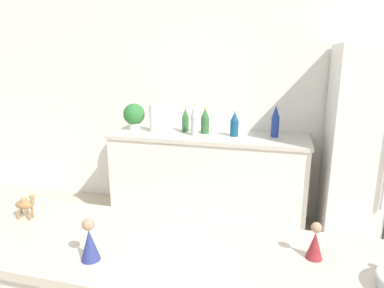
# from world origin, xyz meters

# --- Properties ---
(wall_back) EXTENTS (8.00, 0.06, 2.55)m
(wall_back) POSITION_xyz_m (0.00, 2.73, 1.27)
(wall_back) COLOR white
(wall_back) RESTS_ON ground_plane
(back_counter) EXTENTS (1.88, 0.63, 0.89)m
(back_counter) POSITION_xyz_m (-0.29, 2.40, 0.44)
(back_counter) COLOR silver
(back_counter) RESTS_ON ground_plane
(refrigerator) EXTENTS (0.86, 0.73, 1.71)m
(refrigerator) POSITION_xyz_m (1.20, 2.33, 0.85)
(refrigerator) COLOR silver
(refrigerator) RESTS_ON ground_plane
(potted_plant) EXTENTS (0.22, 0.22, 0.26)m
(potted_plant) POSITION_xyz_m (-1.07, 2.43, 1.03)
(potted_plant) COLOR silver
(potted_plant) RESTS_ON back_counter
(paper_towel_roll) EXTENTS (0.11, 0.11, 0.27)m
(paper_towel_roll) POSITION_xyz_m (-0.83, 2.39, 1.02)
(paper_towel_roll) COLOR white
(paper_towel_roll) RESTS_ON back_counter
(back_bottle_0) EXTENTS (0.07, 0.07, 0.23)m
(back_bottle_0) POSITION_xyz_m (-0.54, 2.47, 1.00)
(back_bottle_0) COLOR #2D6033
(back_bottle_0) RESTS_ON back_counter
(back_bottle_1) EXTENTS (0.07, 0.07, 0.30)m
(back_bottle_1) POSITION_xyz_m (0.32, 2.45, 1.03)
(back_bottle_1) COLOR navy
(back_bottle_1) RESTS_ON back_counter
(back_bottle_2) EXTENTS (0.07, 0.07, 0.29)m
(back_bottle_2) POSITION_xyz_m (-0.41, 2.33, 1.02)
(back_bottle_2) COLOR #B2B7BC
(back_bottle_2) RESTS_ON back_counter
(back_bottle_3) EXTENTS (0.08, 0.08, 0.24)m
(back_bottle_3) POSITION_xyz_m (-0.04, 2.38, 1.00)
(back_bottle_3) COLOR navy
(back_bottle_3) RESTS_ON back_counter
(back_bottle_4) EXTENTS (0.08, 0.08, 0.25)m
(back_bottle_4) POSITION_xyz_m (-0.33, 2.44, 1.00)
(back_bottle_4) COLOR #2D6033
(back_bottle_4) RESTS_ON back_counter
(camel_figurine) EXTENTS (0.09, 0.05, 0.11)m
(camel_figurine) POSITION_xyz_m (-0.66, 0.39, 0.99)
(camel_figurine) COLOR olive
(camel_figurine) RESTS_ON bar_counter
(wise_man_figurine_blue) EXTENTS (0.07, 0.07, 0.15)m
(wise_man_figurine_blue) POSITION_xyz_m (-0.23, 0.19, 0.99)
(wise_man_figurine_blue) COLOR navy
(wise_man_figurine_blue) RESTS_ON bar_counter
(wise_man_figurine_crimson) EXTENTS (0.06, 0.06, 0.13)m
(wise_man_figurine_crimson) POSITION_xyz_m (0.52, 0.39, 0.99)
(wise_man_figurine_crimson) COLOR maroon
(wise_man_figurine_crimson) RESTS_ON bar_counter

